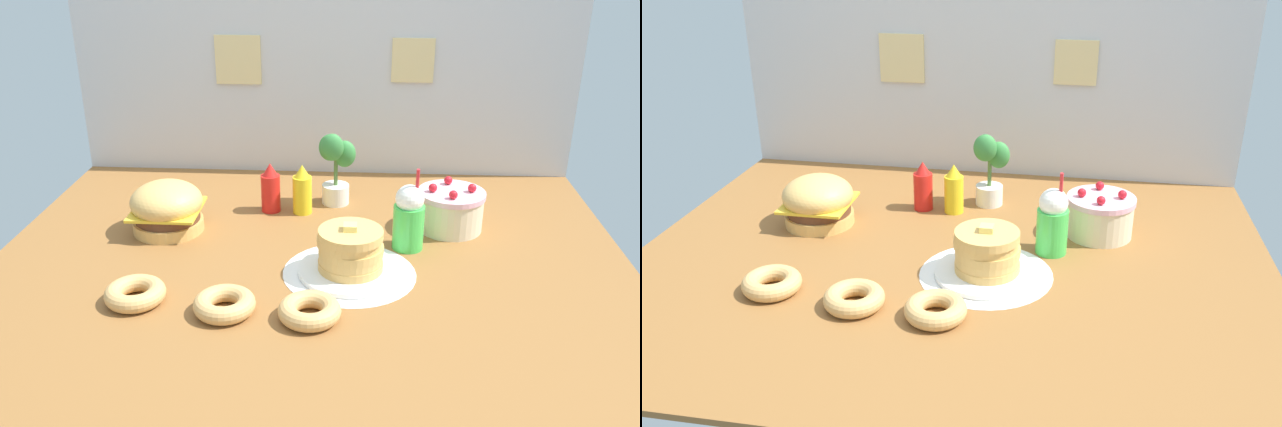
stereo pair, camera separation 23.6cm
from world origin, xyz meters
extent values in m
cube|color=brown|center=(0.00, 0.00, -0.01)|extent=(2.26, 1.83, 0.02)
cube|color=silver|center=(0.00, 0.91, 0.52)|extent=(2.26, 0.03, 1.05)
cube|color=beige|center=(-0.39, 0.89, 0.53)|extent=(0.21, 0.01, 0.22)
cube|color=beige|center=(0.39, 0.89, 0.53)|extent=(0.19, 0.01, 0.19)
cylinder|color=white|center=(0.14, -0.09, 0.00)|extent=(0.46, 0.46, 0.00)
cylinder|color=#DBA859|center=(-0.56, 0.21, 0.02)|extent=(0.27, 0.27, 0.05)
cylinder|color=#59331E|center=(-0.56, 0.21, 0.06)|extent=(0.25, 0.25, 0.04)
cube|color=yellow|center=(-0.56, 0.21, 0.09)|extent=(0.26, 0.26, 0.01)
ellipsoid|color=#E5B260|center=(-0.56, 0.21, 0.12)|extent=(0.27, 0.27, 0.16)
cylinder|color=white|center=(0.14, -0.09, 0.01)|extent=(0.35, 0.35, 0.02)
cylinder|color=#E0AD5B|center=(0.15, -0.09, 0.03)|extent=(0.22, 0.22, 0.03)
cylinder|color=#E0AD5B|center=(0.15, -0.09, 0.06)|extent=(0.21, 0.21, 0.03)
cylinder|color=#E0AD5B|center=(0.15, -0.09, 0.09)|extent=(0.22, 0.22, 0.03)
cylinder|color=#E0AD5B|center=(0.14, -0.09, 0.12)|extent=(0.22, 0.22, 0.03)
cylinder|color=#E0AD5B|center=(0.15, -0.09, 0.15)|extent=(0.22, 0.22, 0.03)
cube|color=#F7E072|center=(0.14, -0.09, 0.17)|extent=(0.05, 0.05, 0.02)
cylinder|color=beige|center=(0.52, 0.29, 0.07)|extent=(0.25, 0.25, 0.13)
cylinder|color=#F2B2C6|center=(0.52, 0.29, 0.14)|extent=(0.26, 0.26, 0.02)
sphere|color=red|center=(0.60, 0.29, 0.17)|extent=(0.03, 0.03, 0.03)
sphere|color=red|center=(0.52, 0.37, 0.17)|extent=(0.03, 0.03, 0.03)
sphere|color=red|center=(0.45, 0.29, 0.17)|extent=(0.03, 0.03, 0.03)
sphere|color=red|center=(0.52, 0.22, 0.17)|extent=(0.03, 0.03, 0.03)
cylinder|color=red|center=(-0.19, 0.42, 0.08)|extent=(0.08, 0.08, 0.16)
cone|color=red|center=(-0.19, 0.42, 0.18)|extent=(0.06, 0.06, 0.05)
cylinder|color=yellow|center=(-0.06, 0.41, 0.08)|extent=(0.08, 0.08, 0.16)
cone|color=yellow|center=(-0.06, 0.41, 0.18)|extent=(0.06, 0.06, 0.05)
cylinder|color=green|center=(0.35, 0.12, 0.08)|extent=(0.11, 0.11, 0.17)
sphere|color=white|center=(0.35, 0.12, 0.19)|extent=(0.10, 0.10, 0.10)
cylinder|color=red|center=(0.37, 0.12, 0.23)|extent=(0.01, 0.03, 0.17)
torus|color=tan|center=(-0.52, -0.32, 0.03)|extent=(0.19, 0.19, 0.06)
torus|color=brown|center=(-0.52, -0.32, 0.03)|extent=(0.18, 0.18, 0.05)
torus|color=tan|center=(-0.23, -0.36, 0.03)|extent=(0.19, 0.19, 0.06)
torus|color=#D89ED8|center=(-0.23, -0.36, 0.03)|extent=(0.18, 0.18, 0.05)
torus|color=tan|center=(0.03, -0.38, 0.03)|extent=(0.19, 0.19, 0.06)
torus|color=#F2E5C6|center=(0.03, -0.38, 0.03)|extent=(0.18, 0.18, 0.05)
cylinder|color=white|center=(0.07, 0.52, 0.04)|extent=(0.11, 0.11, 0.08)
cylinder|color=#4C7238|center=(0.07, 0.52, 0.16)|extent=(0.02, 0.02, 0.14)
ellipsoid|color=#38843D|center=(0.11, 0.53, 0.22)|extent=(0.09, 0.06, 0.11)
ellipsoid|color=#38843D|center=(0.04, 0.54, 0.24)|extent=(0.09, 0.06, 0.11)
ellipsoid|color=#38843D|center=(0.06, 0.48, 0.26)|extent=(0.09, 0.06, 0.11)
camera|label=1|loc=(0.17, -2.09, 1.11)|focal=37.47mm
camera|label=2|loc=(0.41, -2.06, 1.11)|focal=37.47mm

